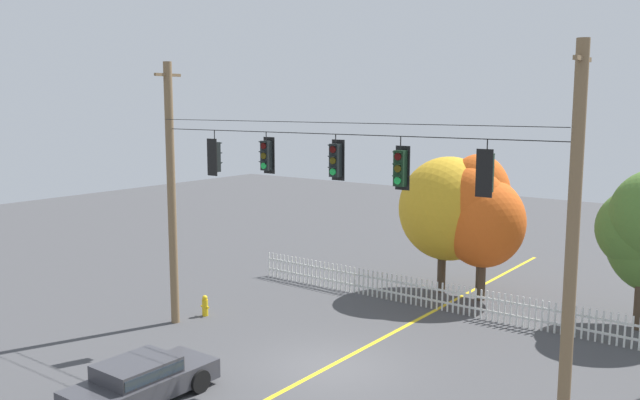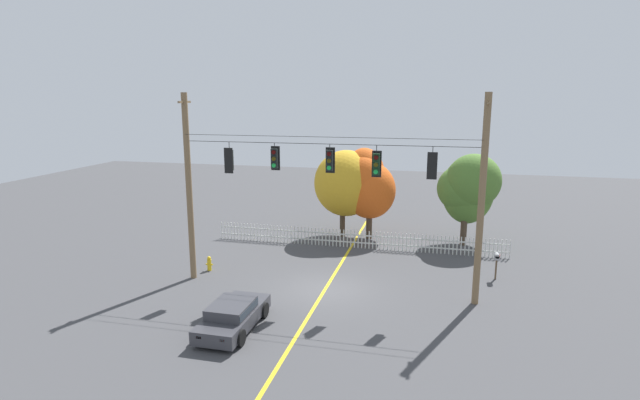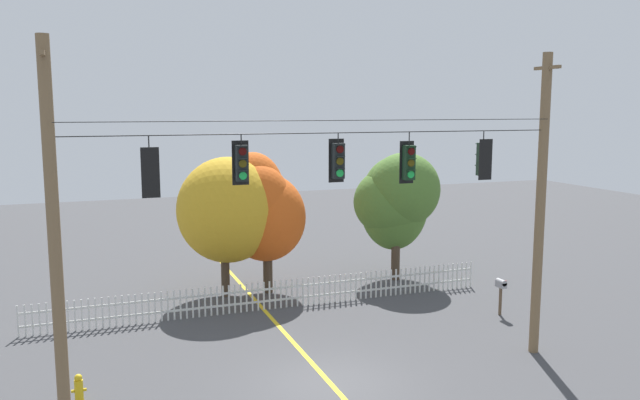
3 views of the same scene
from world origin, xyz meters
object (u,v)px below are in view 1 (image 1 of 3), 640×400
traffic_signal_northbound_secondary (267,155)px  traffic_signal_westbound_side (400,168)px  parked_car (141,379)px  fire_hydrant (205,306)px  traffic_signal_northbound_primary (215,157)px  autumn_maple_near_fence (447,208)px  traffic_signal_eastbound_side (336,160)px  traffic_signal_southbound_primary (486,173)px  autumn_maple_mid (478,212)px

traffic_signal_northbound_secondary → traffic_signal_westbound_side: (4.74, 0.00, -0.12)m
traffic_signal_northbound_secondary → parked_car: traffic_signal_northbound_secondary is taller
traffic_signal_westbound_side → fire_hydrant: (-8.89, 1.16, -5.73)m
traffic_signal_northbound_primary → autumn_maple_near_fence: 10.50m
traffic_signal_eastbound_side → autumn_maple_near_fence: (-1.04, 9.42, -2.66)m
traffic_signal_northbound_primary → traffic_signal_southbound_primary: same height
traffic_signal_eastbound_side → parked_car: bearing=-120.0°
traffic_signal_eastbound_side → autumn_maple_mid: (0.32, 9.41, -2.69)m
traffic_signal_westbound_side → parked_car: bearing=-135.3°
traffic_signal_northbound_secondary → autumn_maple_mid: size_ratio=0.22×
traffic_signal_eastbound_side → traffic_signal_southbound_primary: (4.54, -0.02, -0.08)m
autumn_maple_near_fence → traffic_signal_northbound_secondary: bearing=-99.5°
traffic_signal_northbound_secondary → autumn_maple_mid: bearing=72.6°
traffic_signal_southbound_primary → autumn_maple_near_fence: bearing=120.6°
traffic_signal_northbound_primary → traffic_signal_southbound_primary: bearing=0.0°
traffic_signal_northbound_secondary → traffic_signal_northbound_primary: bearing=-179.5°
autumn_maple_near_fence → parked_car: bearing=-97.1°
autumn_maple_near_fence → fire_hydrant: 10.54m
traffic_signal_northbound_secondary → parked_car: 7.47m
traffic_signal_northbound_secondary → traffic_signal_westbound_side: size_ratio=0.89×
traffic_signal_northbound_primary → autumn_maple_near_fence: traffic_signal_northbound_primary is taller
traffic_signal_westbound_side → autumn_maple_mid: size_ratio=0.25×
traffic_signal_eastbound_side → traffic_signal_northbound_secondary: bearing=-180.0°
traffic_signal_southbound_primary → parked_car: 10.43m
autumn_maple_near_fence → parked_car: (-1.78, -14.32, -2.96)m
traffic_signal_northbound_primary → traffic_signal_northbound_secondary: same height
traffic_signal_northbound_secondary → autumn_maple_near_fence: size_ratio=0.23×
traffic_signal_northbound_secondary → traffic_signal_eastbound_side: 2.62m
traffic_signal_northbound_primary → traffic_signal_westbound_side: size_ratio=1.03×
traffic_signal_westbound_side → autumn_maple_mid: traffic_signal_westbound_side is taller
traffic_signal_northbound_secondary → traffic_signal_eastbound_side: (2.62, 0.00, -0.02)m
traffic_signal_westbound_side → traffic_signal_southbound_primary: 2.42m
traffic_signal_northbound_secondary → traffic_signal_eastbound_side: same height
traffic_signal_northbound_secondary → autumn_maple_near_fence: traffic_signal_northbound_secondary is taller
traffic_signal_southbound_primary → autumn_maple_mid: size_ratio=0.24×
traffic_signal_northbound_primary → traffic_signal_northbound_secondary: (2.25, 0.02, 0.15)m
traffic_signal_northbound_primary → traffic_signal_eastbound_side: same height
traffic_signal_eastbound_side → autumn_maple_mid: bearing=88.1°
traffic_signal_northbound_primary → parked_car: bearing=-67.2°
traffic_signal_westbound_side → traffic_signal_eastbound_side: bearing=-180.0°
autumn_maple_mid → traffic_signal_westbound_side: bearing=-79.2°
traffic_signal_westbound_side → traffic_signal_northbound_primary: bearing=-179.8°
traffic_signal_eastbound_side → parked_car: traffic_signal_eastbound_side is taller
autumn_maple_near_fence → parked_car: size_ratio=1.39×
traffic_signal_southbound_primary → fire_hydrant: 12.75m
traffic_signal_southbound_primary → autumn_maple_near_fence: size_ratio=0.25×
traffic_signal_northbound_primary → fire_hydrant: (-1.89, 1.17, -5.71)m
traffic_signal_westbound_side → fire_hydrant: bearing=172.6°
traffic_signal_westbound_side → parked_car: (-4.94, -4.90, -5.51)m
traffic_signal_northbound_secondary → fire_hydrant: (-4.15, 1.16, -5.85)m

